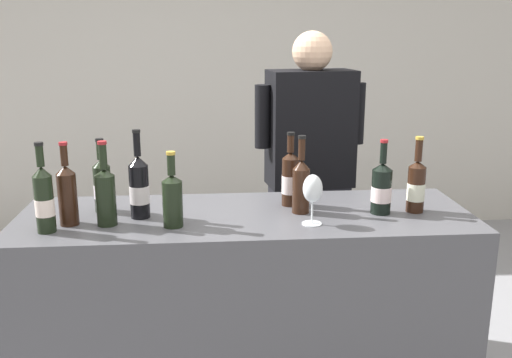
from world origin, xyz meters
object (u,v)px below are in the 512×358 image
wine_bottle_4 (381,188)px  wine_bottle_8 (139,187)px  wine_bottle_2 (172,198)px  wine_bottle_6 (301,184)px  wine_glass (313,191)px  wine_bottle_7 (67,193)px  wine_bottle_1 (44,199)px  wine_bottle_5 (416,186)px  person_server (309,195)px  wine_bottle_3 (290,179)px  wine_bottle_9 (102,185)px  wine_bottle_0 (106,194)px

wine_bottle_4 → wine_bottle_8: (-1.00, 0.03, 0.02)m
wine_bottle_2 → wine_bottle_6: (0.52, 0.14, 0.01)m
wine_glass → wine_bottle_2: bearing=178.0°
wine_bottle_4 → wine_bottle_7: size_ratio=0.95×
wine_glass → wine_bottle_1: bearing=-179.8°
wine_bottle_5 → wine_bottle_7: (-1.42, -0.05, 0.02)m
wine_bottle_8 → person_server: size_ratio=0.21×
wine_bottle_1 → wine_bottle_6: 1.02m
wine_bottle_3 → wine_bottle_5: size_ratio=1.01×
wine_bottle_9 → wine_bottle_7: bearing=-123.3°
wine_bottle_6 → wine_bottle_9: 0.83m
wine_bottle_0 → wine_bottle_7: bearing=173.7°
wine_bottle_1 → wine_bottle_9: 0.30m
wine_bottle_1 → wine_bottle_3: bearing=15.1°
wine_bottle_1 → wine_bottle_0: bearing=15.8°
wine_bottle_5 → wine_bottle_7: size_ratio=0.97×
wine_bottle_6 → wine_bottle_8: (-0.67, -0.01, 0.00)m
wine_bottle_3 → wine_bottle_9: bearing=-178.3°
person_server → wine_glass: bearing=-99.2°
wine_bottle_3 → wine_bottle_2: bearing=-154.1°
wine_bottle_3 → wine_bottle_4: wine_bottle_3 is taller
wine_bottle_0 → wine_bottle_8: bearing=35.3°
wine_bottle_3 → person_server: bearing=72.2°
wine_bottle_0 → wine_bottle_8: 0.15m
wine_bottle_4 → wine_bottle_9: same height
wine_bottle_2 → wine_bottle_4: wine_bottle_4 is taller
wine_glass → person_server: (0.14, 0.85, -0.27)m
wine_bottle_6 → wine_glass: wine_bottle_6 is taller
wine_bottle_3 → wine_bottle_8: 0.65m
wine_bottle_2 → wine_bottle_9: bearing=144.6°
wine_bottle_1 → wine_bottle_5: (1.49, 0.13, -0.02)m
wine_bottle_0 → wine_bottle_6: bearing=7.0°
wine_bottle_1 → wine_bottle_4: bearing=5.1°
wine_bottle_2 → wine_bottle_9: 0.37m
wine_bottle_8 → wine_bottle_4: bearing=-1.6°
wine_bottle_3 → wine_bottle_9: 0.80m
wine_bottle_3 → wine_bottle_8: size_ratio=0.89×
wine_bottle_6 → wine_bottle_1: bearing=-171.0°
wine_bottle_8 → wine_bottle_0: bearing=-144.7°
wine_bottle_4 → wine_glass: wine_bottle_4 is taller
wine_bottle_6 → wine_glass: size_ratio=1.62×
wine_bottle_3 → wine_bottle_4: size_ratio=1.03×
wine_bottle_6 → wine_bottle_9: (-0.83, 0.08, -0.01)m
wine_bottle_0 → wine_bottle_6: (0.79, 0.10, -0.00)m
wine_bottle_3 → wine_bottle_7: wine_bottle_7 is taller
wine_bottle_5 → wine_bottle_7: 1.42m
wine_bottle_8 → wine_bottle_5: bearing=-0.9°
wine_bottle_6 → wine_glass: bearing=-82.2°
wine_bottle_9 → wine_glass: size_ratio=1.55×
wine_bottle_4 → wine_bottle_7: 1.27m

